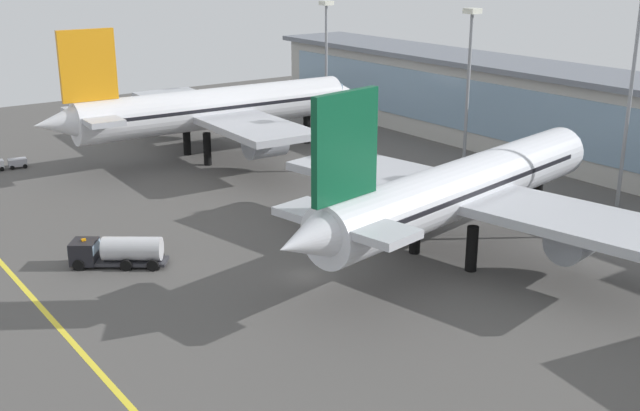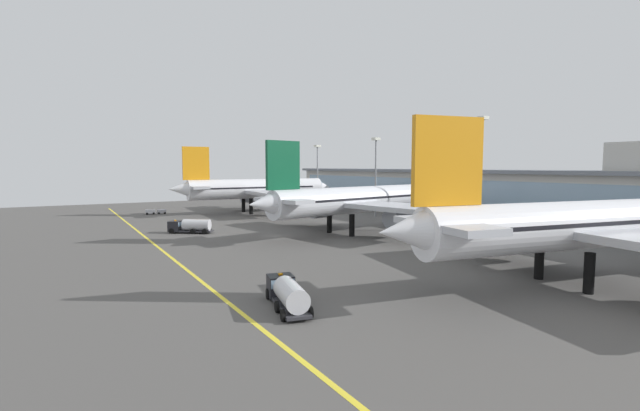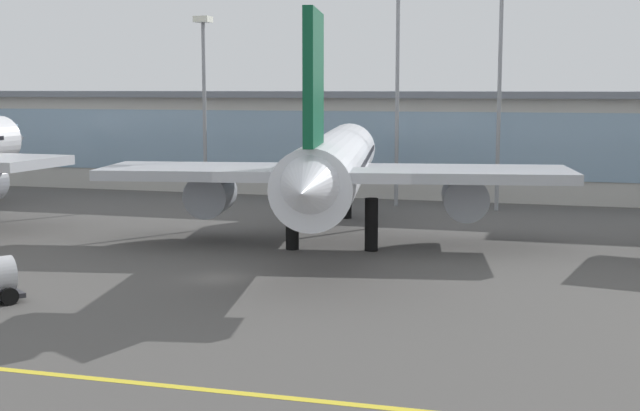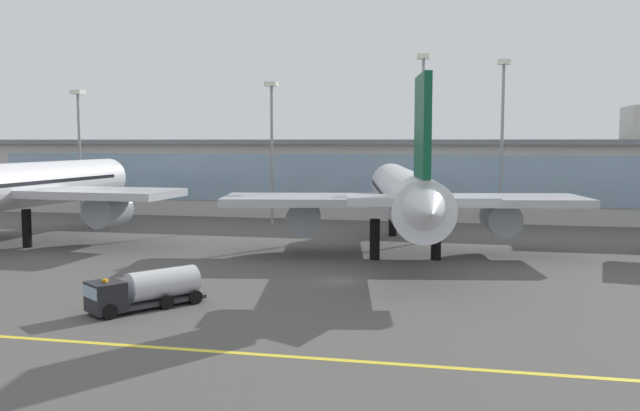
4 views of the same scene
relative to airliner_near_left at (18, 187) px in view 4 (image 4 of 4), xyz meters
The scene contains 10 objects.
ground_plane 46.74m from the airliner_near_left, 18.54° to the right, with size 202.71×202.71×0.00m, color #514F4C.
taxiway_centreline_stripe 57.58m from the airliner_near_left, 39.95° to the right, with size 162.17×0.50×0.01m, color yellow.
terminal_building 59.82m from the airliner_near_left, 40.40° to the left, with size 147.79×14.00×18.18m.
airliner_near_left is the anchor object (origin of this frame).
airliner_near_right 48.08m from the airliner_near_left, ahead, with size 41.09×48.81×18.40m.
baggage_tug_near 42.08m from the airliner_near_left, 42.00° to the right, with size 7.37×8.69×2.90m.
apron_light_mast_west 36.37m from the airliner_near_left, 43.19° to the left, with size 1.80×1.80×21.60m.
apron_light_mast_centre 65.87m from the airliner_near_left, 23.83° to the left, with size 1.80×1.80×24.26m.
apron_light_mast_east 26.67m from the airliner_near_left, 104.88° to the left, with size 1.80×1.80×20.92m.
apron_light_mast_far_east 56.15m from the airliner_near_left, 29.11° to the left, with size 1.80×1.80×25.40m.
Camera 4 is at (11.23, -60.14, 12.83)m, focal length 38.20 mm.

